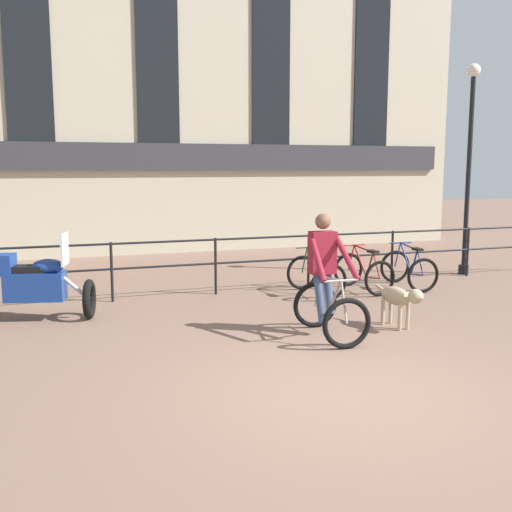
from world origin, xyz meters
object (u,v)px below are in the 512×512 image
at_px(cyclist_with_bike, 327,282).
at_px(dog, 400,298).
at_px(parked_bicycle_mid_left, 364,272).
at_px(parked_bicycle_near_lamp, 316,276).
at_px(parked_bicycle_mid_right, 409,269).
at_px(street_lamp, 469,159).
at_px(parked_motorcycle, 34,284).

distance_m(cyclist_with_bike, dog, 1.20).
bearing_deg(parked_bicycle_mid_left, dog, 67.25).
xyz_separation_m(dog, parked_bicycle_near_lamp, (-0.17, 2.52, -0.10)).
height_order(parked_bicycle_mid_right, street_lamp, street_lamp).
relative_size(parked_motorcycle, street_lamp, 0.41).
xyz_separation_m(parked_bicycle_mid_left, street_lamp, (2.98, 0.87, 2.15)).
bearing_deg(parked_bicycle_mid_right, parked_bicycle_near_lamp, 3.06).
relative_size(cyclist_with_bike, parked_bicycle_near_lamp, 1.46).
bearing_deg(parked_bicycle_mid_right, dog, 57.27).
distance_m(parked_motorcycle, parked_bicycle_near_lamp, 4.87).
distance_m(parked_bicycle_mid_right, street_lamp, 3.06).
xyz_separation_m(cyclist_with_bike, dog, (1.16, -0.05, -0.30)).
relative_size(cyclist_with_bike, parked_bicycle_mid_right, 1.49).
relative_size(parked_motorcycle, parked_bicycle_mid_right, 1.59).
relative_size(parked_bicycle_near_lamp, street_lamp, 0.26).
distance_m(cyclist_with_bike, street_lamp, 6.24).
height_order(dog, parked_motorcycle, parked_motorcycle).
height_order(dog, street_lamp, street_lamp).
relative_size(dog, street_lamp, 0.23).
bearing_deg(dog, parked_bicycle_mid_left, 63.26).
height_order(cyclist_with_bike, street_lamp, street_lamp).
xyz_separation_m(dog, parked_bicycle_mid_left, (0.83, 2.52, -0.10)).
bearing_deg(dog, parked_motorcycle, 146.89).
relative_size(parked_bicycle_near_lamp, parked_bicycle_mid_right, 1.02).
height_order(parked_bicycle_mid_left, street_lamp, street_lamp).
bearing_deg(street_lamp, parked_motorcycle, -172.90).
distance_m(parked_motorcycle, parked_bicycle_mid_left, 5.86).
bearing_deg(parked_bicycle_near_lamp, street_lamp, -172.64).
bearing_deg(parked_bicycle_near_lamp, parked_motorcycle, -2.26).
distance_m(parked_bicycle_near_lamp, street_lamp, 4.60).
distance_m(parked_bicycle_mid_left, parked_bicycle_mid_right, 0.99).
relative_size(dog, parked_bicycle_near_lamp, 0.88).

